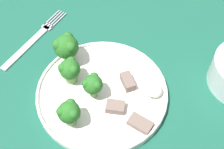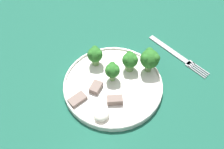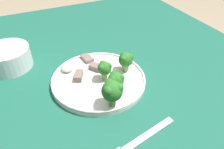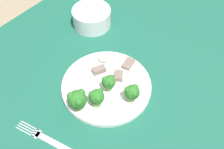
% 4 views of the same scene
% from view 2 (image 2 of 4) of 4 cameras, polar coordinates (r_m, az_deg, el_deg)
% --- Properties ---
extents(table, '(1.30, 1.01, 0.76)m').
position_cam_2_polar(table, '(0.80, 0.61, -3.40)').
color(table, '#195642').
rests_on(table, ground_plane).
extents(dinner_plate, '(0.26, 0.26, 0.02)m').
position_cam_2_polar(dinner_plate, '(0.69, 0.21, -2.29)').
color(dinner_plate, white).
rests_on(dinner_plate, table).
extents(fork, '(0.06, 0.21, 0.00)m').
position_cam_2_polar(fork, '(0.78, 13.93, 4.13)').
color(fork, '#B2B2B7').
rests_on(fork, table).
extents(broccoli_floret_near_rim_left, '(0.04, 0.04, 0.06)m').
position_cam_2_polar(broccoli_floret_near_rim_left, '(0.69, 3.94, 3.08)').
color(broccoli_floret_near_rim_left, '#709E56').
rests_on(broccoli_floret_near_rim_left, dinner_plate).
extents(broccoli_floret_center_left, '(0.04, 0.04, 0.06)m').
position_cam_2_polar(broccoli_floret_center_left, '(0.70, -3.73, 4.30)').
color(broccoli_floret_center_left, '#709E56').
rests_on(broccoli_floret_center_left, dinner_plate).
extents(broccoli_floret_back_left, '(0.05, 0.05, 0.07)m').
position_cam_2_polar(broccoli_floret_back_left, '(0.68, 8.23, 3.41)').
color(broccoli_floret_back_left, '#709E56').
rests_on(broccoli_floret_back_left, dinner_plate).
extents(broccoli_floret_front_left, '(0.04, 0.04, 0.06)m').
position_cam_2_polar(broccoli_floret_front_left, '(0.67, 0.09, 0.88)').
color(broccoli_floret_front_left, '#709E56').
rests_on(broccoli_floret_front_left, dinner_plate).
extents(meat_slice_front_slice, '(0.04, 0.04, 0.02)m').
position_cam_2_polar(meat_slice_front_slice, '(0.65, 0.63, -5.59)').
color(meat_slice_front_slice, '#756056').
rests_on(meat_slice_front_slice, dinner_plate).
extents(meat_slice_middle_slice, '(0.04, 0.04, 0.02)m').
position_cam_2_polar(meat_slice_middle_slice, '(0.67, -3.53, -2.80)').
color(meat_slice_middle_slice, '#756056').
rests_on(meat_slice_middle_slice, dinner_plate).
extents(meat_slice_rear_slice, '(0.05, 0.03, 0.01)m').
position_cam_2_polar(meat_slice_rear_slice, '(0.66, -7.53, -5.35)').
color(meat_slice_rear_slice, '#756056').
rests_on(meat_slice_rear_slice, dinner_plate).
extents(sauce_dollop, '(0.04, 0.03, 0.02)m').
position_cam_2_polar(sauce_dollop, '(0.62, -2.31, -8.73)').
color(sauce_dollop, silver).
rests_on(sauce_dollop, dinner_plate).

